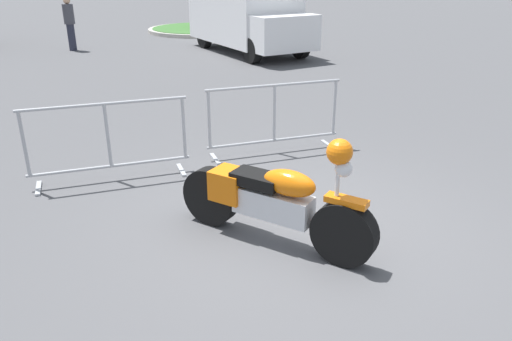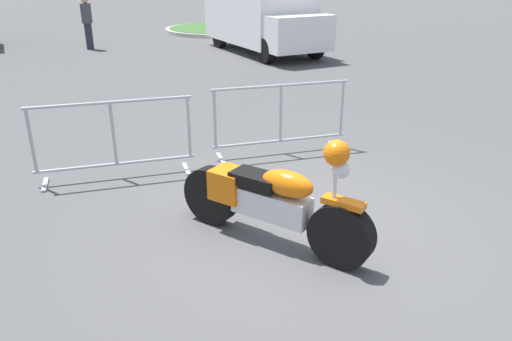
{
  "view_description": "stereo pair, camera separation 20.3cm",
  "coord_description": "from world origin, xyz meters",
  "px_view_note": "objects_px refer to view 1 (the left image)",
  "views": [
    {
      "loc": [
        -2.57,
        -4.17,
        2.71
      ],
      "look_at": [
        -0.46,
        0.27,
        0.65
      ],
      "focal_mm": 35.0,
      "sensor_mm": 36.0,
      "label": 1
    },
    {
      "loc": [
        -2.38,
        -4.25,
        2.71
      ],
      "look_at": [
        -0.46,
        0.27,
        0.65
      ],
      "focal_mm": 35.0,
      "sensor_mm": 36.0,
      "label": 2
    }
  ],
  "objects_px": {
    "crowd_barrier_near": "(108,141)",
    "crowd_barrier_far": "(274,118)",
    "delivery_van": "(246,12)",
    "pedestrian": "(70,22)",
    "motorcycle": "(273,200)"
  },
  "relations": [
    {
      "from": "motorcycle",
      "to": "delivery_van",
      "type": "relative_size",
      "value": 0.38
    },
    {
      "from": "motorcycle",
      "to": "crowd_barrier_far",
      "type": "distance_m",
      "value": 2.63
    },
    {
      "from": "pedestrian",
      "to": "crowd_barrier_near",
      "type": "bearing_deg",
      "value": -99.14
    },
    {
      "from": "crowd_barrier_near",
      "to": "delivery_van",
      "type": "distance_m",
      "value": 10.54
    },
    {
      "from": "crowd_barrier_near",
      "to": "crowd_barrier_far",
      "type": "height_order",
      "value": "same"
    },
    {
      "from": "delivery_van",
      "to": "crowd_barrier_near",
      "type": "bearing_deg",
      "value": -38.89
    },
    {
      "from": "motorcycle",
      "to": "crowd_barrier_near",
      "type": "height_order",
      "value": "motorcycle"
    },
    {
      "from": "motorcycle",
      "to": "delivery_van",
      "type": "bearing_deg",
      "value": 123.89
    },
    {
      "from": "crowd_barrier_far",
      "to": "pedestrian",
      "type": "height_order",
      "value": "pedestrian"
    },
    {
      "from": "crowd_barrier_far",
      "to": "pedestrian",
      "type": "relative_size",
      "value": 1.24
    },
    {
      "from": "crowd_barrier_near",
      "to": "delivery_van",
      "type": "xyz_separation_m",
      "value": [
        5.91,
        8.7,
        0.69
      ]
    },
    {
      "from": "delivery_van",
      "to": "pedestrian",
      "type": "distance_m",
      "value": 5.78
    },
    {
      "from": "crowd_barrier_far",
      "to": "crowd_barrier_near",
      "type": "bearing_deg",
      "value": 180.0
    },
    {
      "from": "motorcycle",
      "to": "delivery_van",
      "type": "distance_m",
      "value": 12.02
    },
    {
      "from": "crowd_barrier_far",
      "to": "delivery_van",
      "type": "distance_m",
      "value": 9.4
    }
  ]
}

